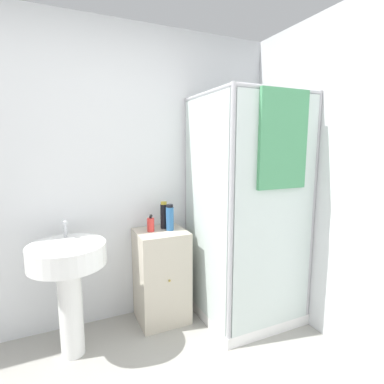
{
  "coord_description": "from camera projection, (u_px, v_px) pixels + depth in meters",
  "views": [
    {
      "loc": [
        -0.21,
        -0.86,
        1.51
      ],
      "look_at": [
        0.71,
        1.17,
        1.16
      ],
      "focal_mm": 28.0,
      "sensor_mm": 36.0,
      "label": 1
    }
  ],
  "objects": [
    {
      "name": "wall_back",
      "position": [
        85.0,
        178.0,
        2.43
      ],
      "size": [
        6.4,
        0.06,
        2.5
      ],
      "primitive_type": "cube",
      "color": "silver",
      "rests_on": "ground_plane"
    },
    {
      "name": "shower_enclosure",
      "position": [
        245.0,
        255.0,
        2.56
      ],
      "size": [
        0.8,
        0.83,
        1.92
      ],
      "color": "white",
      "rests_on": "ground_plane"
    },
    {
      "name": "vanity_cabinet",
      "position": [
        161.0,
        276.0,
        2.58
      ],
      "size": [
        0.41,
        0.41,
        0.8
      ],
      "color": "beige",
      "rests_on": "ground_plane"
    },
    {
      "name": "sink",
      "position": [
        68.0,
        272.0,
        2.1
      ],
      "size": [
        0.53,
        0.53,
        0.97
      ],
      "color": "white",
      "rests_on": "ground_plane"
    },
    {
      "name": "soap_dispenser",
      "position": [
        151.0,
        224.0,
        2.5
      ],
      "size": [
        0.06,
        0.06,
        0.15
      ],
      "color": "red",
      "rests_on": "vanity_cabinet"
    },
    {
      "name": "shampoo_bottle_tall_black",
      "position": [
        164.0,
        215.0,
        2.59
      ],
      "size": [
        0.06,
        0.06,
        0.23
      ],
      "color": "black",
      "rests_on": "vanity_cabinet"
    },
    {
      "name": "shampoo_bottle_blue",
      "position": [
        170.0,
        218.0,
        2.53
      ],
      "size": [
        0.07,
        0.07,
        0.22
      ],
      "color": "#2D66A3",
      "rests_on": "vanity_cabinet"
    }
  ]
}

